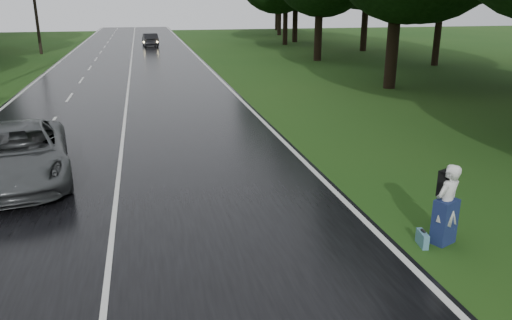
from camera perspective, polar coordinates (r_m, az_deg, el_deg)
The scene contains 11 objects.
ground at distance 9.27m, azimuth -17.01°, elevation -15.84°, with size 160.00×160.00×0.00m, color #224414.
road at distance 28.18m, azimuth -14.56°, elevation 7.20°, with size 12.00×140.00×0.04m, color black.
lane_center at distance 28.18m, azimuth -14.56°, elevation 7.25°, with size 0.12×140.00×0.01m, color silver.
grey_car at distance 15.69m, azimuth -25.58°, elevation 0.65°, with size 2.63×5.70×1.58m, color #494C4D.
far_car at distance 57.58m, azimuth -12.07°, elevation 13.37°, with size 1.48×4.24×1.40m, color black.
hitchhiker at distance 11.33m, azimuth 21.02°, elevation -5.06°, with size 0.77×0.75×1.79m.
suitcase at distance 11.30m, azimuth 18.57°, elevation -8.58°, with size 0.13×0.45×0.32m, color teal.
utility_pole_far at distance 52.87m, azimuth -23.44°, elevation 11.12°, with size 1.80×0.28×9.73m, color black, non-canonical shape.
tree_right_d at distance 30.76m, azimuth 15.03°, elevation 7.99°, with size 9.29×9.29×14.52m, color black, non-canonical shape.
tree_right_e at distance 43.64m, azimuth 7.05°, elevation 11.27°, with size 8.82×8.82×13.78m, color black, non-canonical shape.
tree_right_f at distance 58.86m, azimuth 3.34°, elevation 13.10°, with size 8.82×8.82×13.79m, color black, non-canonical shape.
Camera 1 is at (0.92, -7.72, 5.04)m, focal length 34.80 mm.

